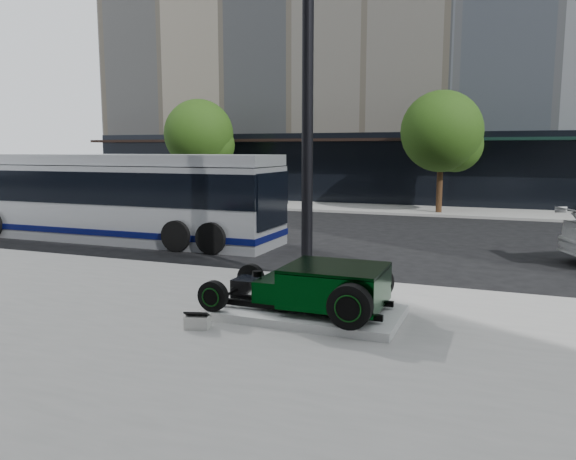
% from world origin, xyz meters
% --- Properties ---
extents(ground, '(120.00, 120.00, 0.00)m').
position_xyz_m(ground, '(0.00, 0.00, 0.00)').
color(ground, black).
rests_on(ground, ground).
extents(sidewalk_far, '(70.00, 4.00, 0.12)m').
position_xyz_m(sidewalk_far, '(0.00, 14.00, 0.06)').
color(sidewalk_far, gray).
rests_on(sidewalk_far, ground).
extents(street_trees, '(29.80, 3.80, 5.70)m').
position_xyz_m(street_trees, '(1.15, 13.07, 3.77)').
color(street_trees, black).
rests_on(street_trees, sidewalk_far).
extents(display_plinth, '(3.40, 1.80, 0.15)m').
position_xyz_m(display_plinth, '(0.73, -5.14, 0.20)').
color(display_plinth, silver).
rests_on(display_plinth, sidewalk_near).
extents(hot_rod, '(3.22, 2.00, 0.81)m').
position_xyz_m(hot_rod, '(1.06, -5.14, 0.70)').
color(hot_rod, black).
rests_on(hot_rod, display_plinth).
extents(info_plaque, '(0.46, 0.39, 0.31)m').
position_xyz_m(info_plaque, '(-0.73, -6.45, 0.24)').
color(info_plaque, silver).
rests_on(info_plaque, sidewalk_near).
extents(lamppost, '(0.48, 0.48, 8.65)m').
position_xyz_m(lamppost, '(-0.29, -2.20, 4.12)').
color(lamppost, black).
rests_on(lamppost, sidewalk_near).
extents(transit_bus, '(12.12, 2.88, 2.92)m').
position_xyz_m(transit_bus, '(-8.69, 1.39, 1.49)').
color(transit_bus, '#A3A6AC').
rests_on(transit_bus, ground).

